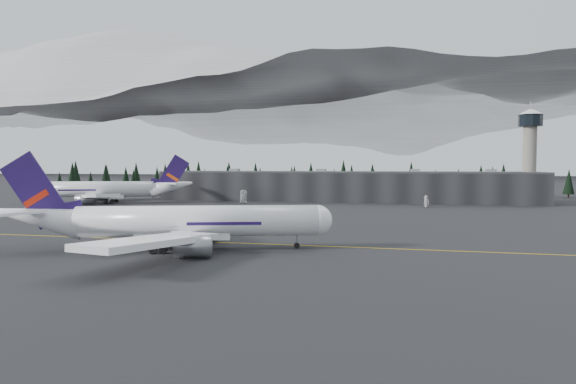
% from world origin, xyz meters
% --- Properties ---
extents(ground, '(1400.00, 1400.00, 0.00)m').
position_xyz_m(ground, '(0.00, 0.00, 0.00)').
color(ground, black).
rests_on(ground, ground).
extents(taxiline, '(400.00, 0.40, 0.02)m').
position_xyz_m(taxiline, '(0.00, -2.00, 0.01)').
color(taxiline, gold).
rests_on(taxiline, ground).
extents(terminal, '(160.00, 30.00, 12.60)m').
position_xyz_m(terminal, '(0.00, 125.00, 6.30)').
color(terminal, black).
rests_on(terminal, ground).
extents(control_tower, '(10.00, 10.00, 37.70)m').
position_xyz_m(control_tower, '(75.00, 128.00, 23.41)').
color(control_tower, gray).
rests_on(control_tower, ground).
extents(treeline, '(360.00, 20.00, 15.00)m').
position_xyz_m(treeline, '(0.00, 162.00, 7.50)').
color(treeline, black).
rests_on(treeline, ground).
extents(mountain_ridge, '(4400.00, 900.00, 420.00)m').
position_xyz_m(mountain_ridge, '(0.00, 1000.00, 0.00)').
color(mountain_ridge, white).
rests_on(mountain_ridge, ground).
extents(jet_main, '(59.09, 53.37, 17.81)m').
position_xyz_m(jet_main, '(-14.45, -12.21, 5.02)').
color(jet_main, white).
rests_on(jet_main, ground).
extents(jet_parked, '(65.11, 58.52, 19.72)m').
position_xyz_m(jet_parked, '(-90.04, 86.03, 5.56)').
color(jet_parked, white).
rests_on(jet_parked, ground).
extents(gse_vehicle_a, '(3.85, 5.96, 1.53)m').
position_xyz_m(gse_vehicle_a, '(-36.20, 96.05, 0.76)').
color(gse_vehicle_a, silver).
rests_on(gse_vehicle_a, ground).
extents(gse_vehicle_b, '(4.61, 3.75, 1.48)m').
position_xyz_m(gse_vehicle_b, '(33.97, 94.77, 0.74)').
color(gse_vehicle_b, silver).
rests_on(gse_vehicle_b, ground).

